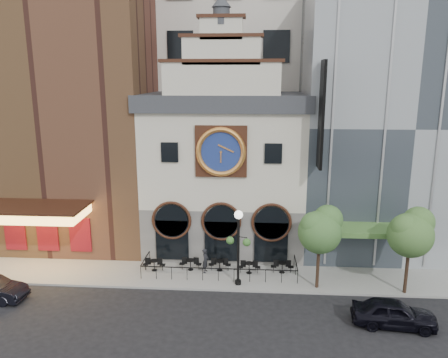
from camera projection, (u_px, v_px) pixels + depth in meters
name	position (u px, v px, depth m)	size (l,w,h in m)	color
ground	(217.00, 291.00, 28.34)	(120.00, 120.00, 0.00)	black
sidewalk	(220.00, 273.00, 30.75)	(44.00, 5.00, 0.15)	gray
clock_building	(225.00, 166.00, 34.39)	(12.60, 8.78, 18.65)	#605E5B
theater_building	(69.00, 89.00, 35.95)	(14.00, 15.60, 25.00)	#562E24
retail_building	(389.00, 121.00, 34.84)	(14.00, 14.40, 20.00)	gray
office_tower	(233.00, 10.00, 43.13)	(20.00, 16.00, 40.00)	beige
cafe_railing	(220.00, 266.00, 30.62)	(10.60, 2.60, 0.90)	black
bistro_0	(154.00, 264.00, 30.94)	(1.58, 0.68, 0.90)	black
bistro_1	(190.00, 264.00, 31.04)	(1.58, 0.68, 0.90)	black
bistro_2	(220.00, 264.00, 30.92)	(1.58, 0.68, 0.90)	black
bistro_3	(249.00, 267.00, 30.53)	(1.58, 0.68, 0.90)	black
bistro_4	(282.00, 266.00, 30.60)	(1.58, 0.68, 0.90)	black
car_right	(394.00, 313.00, 24.27)	(1.84, 4.57, 1.56)	black
pedestrian	(205.00, 260.00, 30.60)	(0.63, 0.42, 1.74)	black
lamppost	(238.00, 239.00, 28.27)	(1.60, 0.81, 5.12)	black
tree_left	(321.00, 229.00, 27.69)	(2.86, 2.76, 5.51)	#382619
tree_right	(411.00, 231.00, 26.98)	(2.91, 2.81, 5.61)	#382619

